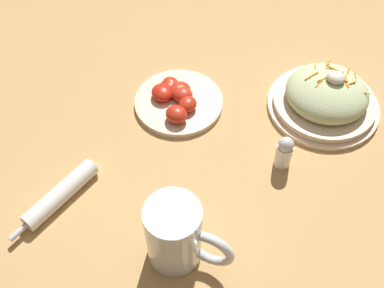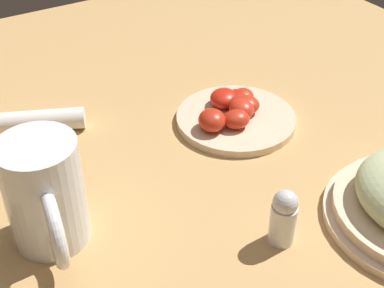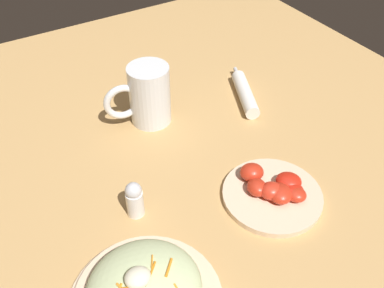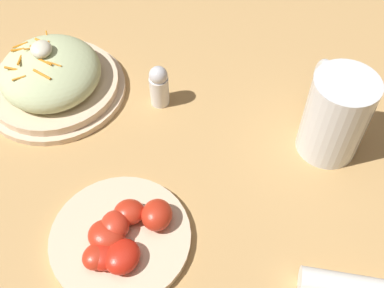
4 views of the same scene
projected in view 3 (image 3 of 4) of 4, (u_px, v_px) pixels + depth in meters
name	position (u px, v px, depth m)	size (l,w,h in m)	color
ground_plane	(176.00, 168.00, 0.86)	(1.43, 1.43, 0.00)	tan
beer_mug	(148.00, 97.00, 0.94)	(0.15, 0.09, 0.14)	white
napkin_roll	(245.00, 93.00, 1.03)	(0.10, 0.19, 0.03)	white
tomato_plate	(273.00, 191.00, 0.80)	(0.19, 0.19, 0.04)	beige
salt_shaker	(135.00, 199.00, 0.75)	(0.03, 0.03, 0.08)	white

